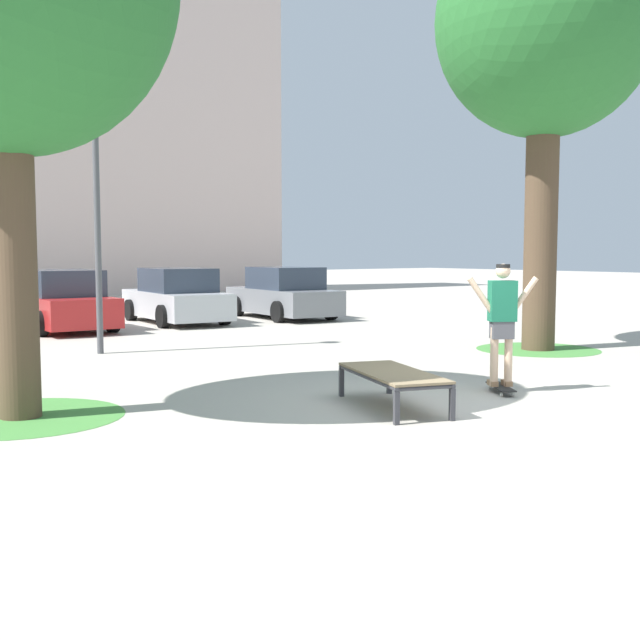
% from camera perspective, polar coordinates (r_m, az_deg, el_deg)
% --- Properties ---
extents(ground_plane, '(120.00, 120.00, 0.00)m').
position_cam_1_polar(ground_plane, '(10.17, 10.22, -6.16)').
color(ground_plane, '#B2AA9E').
extents(skate_box, '(1.34, 2.04, 0.46)m').
position_cam_1_polar(skate_box, '(9.88, 5.29, -3.99)').
color(skate_box, '#38383D').
rests_on(skate_box, ground).
extents(skateboard, '(0.60, 0.78, 0.09)m').
position_cam_1_polar(skateboard, '(11.20, 12.98, -4.78)').
color(skateboard, black).
rests_on(skateboard, ground).
extents(skater, '(0.88, 0.61, 1.69)m').
position_cam_1_polar(skater, '(11.08, 13.08, 0.30)').
color(skater, beige).
rests_on(skater, skateboard).
extents(grass_patch_near_left, '(2.40, 2.40, 0.01)m').
position_cam_1_polar(grass_patch_near_left, '(10.00, -20.87, -6.58)').
color(grass_patch_near_left, '#47893D').
rests_on(grass_patch_near_left, ground).
extents(tree_near_right, '(4.25, 4.25, 8.62)m').
position_cam_1_polar(tree_near_right, '(16.72, 16.06, 19.86)').
color(tree_near_right, brown).
rests_on(tree_near_right, ground).
extents(grass_patch_near_right, '(2.42, 2.42, 0.01)m').
position_cam_1_polar(grass_patch_near_right, '(16.27, 15.53, -2.07)').
color(grass_patch_near_right, '#47893D').
rests_on(grass_patch_near_right, ground).
extents(car_red, '(2.04, 4.26, 1.50)m').
position_cam_1_polar(car_red, '(20.54, -18.28, 1.22)').
color(car_red, red).
rests_on(car_red, ground).
extents(car_silver, '(2.24, 4.35, 1.50)m').
position_cam_1_polar(car_silver, '(21.87, -10.38, 1.61)').
color(car_silver, '#B7BABF').
rests_on(car_silver, ground).
extents(car_grey, '(2.22, 4.34, 1.50)m').
position_cam_1_polar(car_grey, '(23.08, -2.67, 1.86)').
color(car_grey, slate).
rests_on(car_grey, ground).
extents(light_post, '(0.36, 0.36, 5.83)m').
position_cam_1_polar(light_post, '(15.65, -15.97, 11.68)').
color(light_post, '#4C4C51').
rests_on(light_post, ground).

